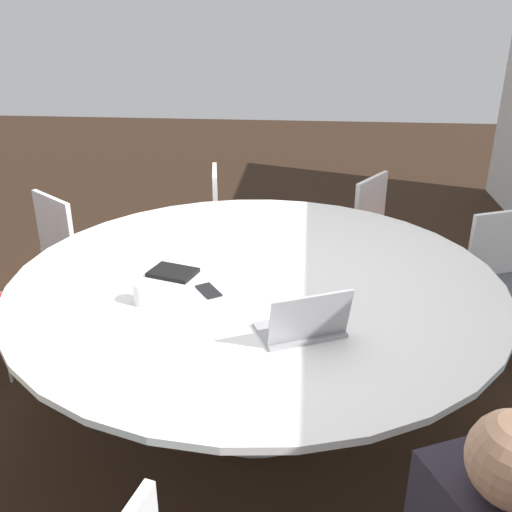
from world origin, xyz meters
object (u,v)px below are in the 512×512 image
(chair_5, at_px, (76,243))
(coffee_cup, at_px, (144,293))
(chair_2, at_px, (511,275))
(spiral_notebook, at_px, (173,272))
(handbag, at_px, (446,290))
(chair_4, at_px, (233,215))
(cell_phone, at_px, (209,291))
(laptop, at_px, (304,324))
(chair_3, at_px, (385,229))

(chair_5, height_order, coffee_cup, coffee_cup)
(chair_2, distance_m, spiral_notebook, 1.94)
(spiral_notebook, distance_m, handbag, 2.08)
(chair_2, bearing_deg, chair_4, -49.50)
(chair_4, bearing_deg, cell_phone, -5.08)
(laptop, bearing_deg, chair_3, -130.16)
(spiral_notebook, xyz_separation_m, handbag, (-1.20, 1.59, -0.63))
(laptop, relative_size, handbag, 1.06)
(laptop, xyz_separation_m, spiral_notebook, (-0.50, -0.62, -0.05))
(chair_5, bearing_deg, chair_2, 33.13)
(coffee_cup, relative_size, handbag, 0.26)
(chair_4, distance_m, spiral_notebook, 1.57)
(chair_4, height_order, laptop, laptop)
(chair_3, distance_m, chair_5, 2.08)
(laptop, bearing_deg, cell_phone, -62.55)
(chair_4, height_order, cell_phone, chair_4)
(chair_2, bearing_deg, chair_3, -70.13)
(chair_3, bearing_deg, cell_phone, 0.01)
(chair_3, relative_size, chair_5, 1.00)
(cell_phone, bearing_deg, laptop, 51.38)
(chair_5, relative_size, spiral_notebook, 3.46)
(coffee_cup, bearing_deg, spiral_notebook, 168.87)
(spiral_notebook, distance_m, coffee_cup, 0.30)
(cell_phone, xyz_separation_m, handbag, (-1.35, 1.39, -0.62))
(cell_phone, height_order, handbag, cell_phone)
(coffee_cup, bearing_deg, cell_phone, 117.36)
(chair_3, xyz_separation_m, chair_4, (-0.18, -1.08, 0.00))
(coffee_cup, distance_m, handbag, 2.31)
(chair_3, relative_size, cell_phone, 5.45)
(chair_2, distance_m, cell_phone, 1.83)
(spiral_notebook, bearing_deg, chair_4, 177.02)
(chair_2, height_order, chair_4, same)
(coffee_cup, bearing_deg, handbag, 132.12)
(chair_4, bearing_deg, coffee_cup, -13.22)
(chair_2, xyz_separation_m, coffee_cup, (0.98, -1.85, 0.31))
(chair_2, xyz_separation_m, cell_phone, (0.85, -1.60, 0.26))
(chair_5, xyz_separation_m, laptop, (1.43, 1.49, 0.32))
(chair_5, xyz_separation_m, cell_phone, (1.09, 1.07, 0.26))
(chair_3, relative_size, coffee_cup, 8.89)
(handbag, bearing_deg, chair_3, -112.50)
(chair_3, relative_size, handbag, 2.35)
(chair_2, relative_size, chair_4, 1.00)
(chair_2, distance_m, chair_5, 2.68)
(chair_3, bearing_deg, spiral_notebook, -7.95)
(chair_5, relative_size, handbag, 2.35)
(cell_phone, bearing_deg, coffee_cup, -62.64)
(cell_phone, bearing_deg, chair_4, -176.14)
(chair_2, distance_m, chair_3, 0.93)
(chair_2, bearing_deg, chair_5, -28.14)
(laptop, relative_size, spiral_notebook, 1.55)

